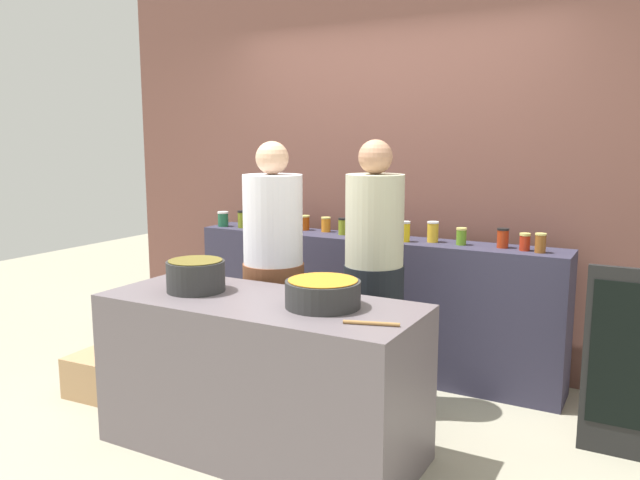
{
  "coord_description": "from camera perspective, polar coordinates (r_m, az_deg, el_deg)",
  "views": [
    {
      "loc": [
        1.8,
        -2.94,
        1.67
      ],
      "look_at": [
        0.0,
        0.35,
        1.05
      ],
      "focal_mm": 35.5,
      "sensor_mm": 36.0,
      "label": 1
    }
  ],
  "objects": [
    {
      "name": "bread_crate",
      "position": [
        4.41,
        -19.02,
        -11.57
      ],
      "size": [
        0.45,
        0.32,
        0.27
      ],
      "primitive_type": "cube",
      "rotation": [
        0.0,
        0.0,
        0.05
      ],
      "color": "tan",
      "rests_on": "ground"
    },
    {
      "name": "preserve_jar_2",
      "position": [
        4.9,
        -5.34,
        1.67
      ],
      "size": [
        0.08,
        0.08,
        0.11
      ],
      "color": "orange",
      "rests_on": "display_shelf"
    },
    {
      "name": "preserve_jar_9",
      "position": [
        4.31,
        7.68,
        0.77
      ],
      "size": [
        0.07,
        0.07,
        0.14
      ],
      "color": "yellow",
      "rests_on": "display_shelf"
    },
    {
      "name": "preserve_jar_7",
      "position": [
        4.4,
        4.8,
        1.05
      ],
      "size": [
        0.07,
        0.07,
        0.15
      ],
      "color": "brown",
      "rests_on": "display_shelf"
    },
    {
      "name": "preserve_jar_10",
      "position": [
        4.32,
        10.13,
        0.74
      ],
      "size": [
        0.08,
        0.08,
        0.14
      ],
      "color": "gold",
      "rests_on": "display_shelf"
    },
    {
      "name": "preserve_jar_0",
      "position": [
        5.06,
        -8.73,
        1.89
      ],
      "size": [
        0.09,
        0.09,
        0.12
      ],
      "color": "#1F5C3C",
      "rests_on": "display_shelf"
    },
    {
      "name": "preserve_jar_5",
      "position": [
        4.71,
        0.54,
        1.41
      ],
      "size": [
        0.07,
        0.07,
        0.11
      ],
      "color": "orange",
      "rests_on": "display_shelf"
    },
    {
      "name": "wooden_spoon",
      "position": [
        2.87,
        4.65,
        -7.49
      ],
      "size": [
        0.25,
        0.09,
        0.02
      ],
      "primitive_type": "cylinder",
      "rotation": [
        1.57,
        0.0,
        5.02
      ],
      "color": "#9E703D",
      "rests_on": "prep_table"
    },
    {
      "name": "prep_table",
      "position": [
        3.43,
        -5.34,
        -12.09
      ],
      "size": [
        1.7,
        0.7,
        0.83
      ],
      "primitive_type": "cube",
      "color": "#61585D",
      "rests_on": "ground"
    },
    {
      "name": "preserve_jar_13",
      "position": [
        4.14,
        17.98,
        -0.16
      ],
      "size": [
        0.07,
        0.07,
        0.11
      ],
      "color": "#AA2813",
      "rests_on": "display_shelf"
    },
    {
      "name": "cook_in_cap",
      "position": [
        3.87,
        4.85,
        -4.47
      ],
      "size": [
        0.37,
        0.37,
        1.65
      ],
      "color": "black",
      "rests_on": "ground"
    },
    {
      "name": "storefront_wall",
      "position": [
        4.75,
        6.44,
        7.27
      ],
      "size": [
        4.8,
        0.12,
        3.0
      ],
      "primitive_type": "cube",
      "color": "brown",
      "rests_on": "ground"
    },
    {
      "name": "preserve_jar_12",
      "position": [
        4.2,
        16.15,
        0.18
      ],
      "size": [
        0.08,
        0.08,
        0.13
      ],
      "color": "#A52D10",
      "rests_on": "display_shelf"
    },
    {
      "name": "preserve_jar_4",
      "position": [
        4.8,
        -1.39,
        1.57
      ],
      "size": [
        0.08,
        0.08,
        0.11
      ],
      "color": "#953A0B",
      "rests_on": "display_shelf"
    },
    {
      "name": "display_shelf",
      "position": [
        4.58,
        4.54,
        -5.69
      ],
      "size": [
        2.7,
        0.36,
        0.96
      ],
      "primitive_type": "cube",
      "color": "#312F44",
      "rests_on": "ground"
    },
    {
      "name": "cooking_pot_left",
      "position": [
        3.52,
        -11.13,
        -3.18
      ],
      "size": [
        0.32,
        0.32,
        0.17
      ],
      "color": "#2D2D2D",
      "rests_on": "prep_table"
    },
    {
      "name": "preserve_jar_3",
      "position": [
        4.82,
        -2.67,
        1.7
      ],
      "size": [
        0.08,
        0.08,
        0.13
      ],
      "color": "brown",
      "rests_on": "display_shelf"
    },
    {
      "name": "preserve_jar_11",
      "position": [
        4.24,
        12.62,
        0.33
      ],
      "size": [
        0.07,
        0.07,
        0.11
      ],
      "color": "#5B8E21",
      "rests_on": "display_shelf"
    },
    {
      "name": "preserve_jar_14",
      "position": [
        4.09,
        19.25,
        -0.25
      ],
      "size": [
        0.07,
        0.07,
        0.12
      ],
      "color": "brown",
      "rests_on": "display_shelf"
    },
    {
      "name": "preserve_jar_6",
      "position": [
        4.57,
        2.1,
        1.25
      ],
      "size": [
        0.07,
        0.07,
        0.12
      ],
      "color": "olive",
      "rests_on": "display_shelf"
    },
    {
      "name": "preserve_jar_1",
      "position": [
        4.96,
        -7.01,
        1.88
      ],
      "size": [
        0.07,
        0.07,
        0.13
      ],
      "color": "olive",
      "rests_on": "display_shelf"
    },
    {
      "name": "ground",
      "position": [
        3.83,
        -2.62,
        -16.46
      ],
      "size": [
        12.0,
        12.0,
        0.0
      ],
      "primitive_type": "plane",
      "color": "gray"
    },
    {
      "name": "chalkboard_sign",
      "position": [
        3.67,
        26.1,
        -10.01
      ],
      "size": [
        0.45,
        0.05,
        1.01
      ],
      "color": "black",
      "rests_on": "ground"
    },
    {
      "name": "cooking_pot_center",
      "position": [
        3.14,
        0.26,
        -4.84
      ],
      "size": [
        0.38,
        0.38,
        0.14
      ],
      "color": "#2D2D2D",
      "rests_on": "prep_table"
    },
    {
      "name": "preserve_jar_8",
      "position": [
        4.47,
        6.79,
        1.12
      ],
      "size": [
        0.08,
        0.08,
        0.14
      ],
      "color": "#5A0F58",
      "rests_on": "display_shelf"
    },
    {
      "name": "cook_with_tongs",
      "position": [
        3.95,
        -4.2,
        -4.3
      ],
      "size": [
        0.38,
        0.38,
        1.64
      ],
      "color": "brown",
      "rests_on": "ground"
    }
  ]
}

